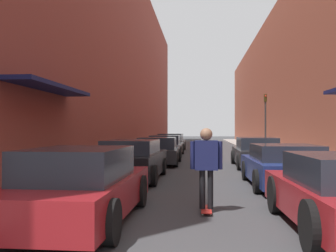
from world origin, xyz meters
The scene contains 14 objects.
ground centered at (0.00, 22.10, 0.00)m, with size 121.54×121.54×0.00m, color #38383A.
curb_strip_left centered at (-4.15, 27.62, 0.06)m, with size 1.80×55.24×0.12m.
curb_strip_right centered at (4.15, 27.62, 0.06)m, with size 1.80×55.24×0.12m.
building_row_left centered at (-7.05, 27.62, 7.21)m, with size 4.90×55.24×14.42m.
building_row_right centered at (7.05, 27.62, 5.14)m, with size 4.90×55.24×10.28m.
parked_car_left_0 centered at (-2.23, 5.11, 0.63)m, with size 1.87×4.27×1.32m.
parked_car_left_1 centered at (-2.30, 10.61, 0.63)m, with size 1.87×4.48×1.30m.
parked_car_left_2 centered at (-2.09, 16.01, 0.60)m, with size 2.02×4.22×1.26m.
parked_car_left_3 centered at (-2.23, 21.46, 0.61)m, with size 2.09×4.74×1.26m.
parked_car_left_4 centered at (-2.31, 26.65, 0.62)m, with size 2.09×4.38×1.29m.
parked_car_right_1 centered at (2.25, 9.54, 0.59)m, with size 2.04×4.07×1.20m.
parked_car_right_2 centered at (2.28, 15.07, 0.62)m, with size 1.88×4.52×1.28m.
skateboarder centered at (-0.01, 6.07, 1.02)m, with size 0.64×0.78×1.66m.
traffic_light centered at (3.80, 21.60, 2.35)m, with size 0.16×0.22×3.62m.
Camera 1 is at (-0.13, -1.34, 1.65)m, focal length 40.00 mm.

